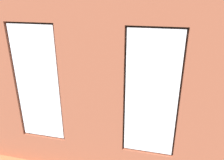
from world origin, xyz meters
The scene contains 17 objects.
ground_plane centered at (0.00, 0.00, -0.05)m, with size 7.30×5.63×0.10m, color #99663D.
brick_wall_with_windows centered at (0.00, 2.44, 1.61)m, with size 6.70×0.30×3.28m.
white_wall_right centered at (3.30, 0.20, 1.64)m, with size 0.10×4.63×3.28m, color white.
couch_by_window centered at (0.73, 1.79, 0.33)m, with size 1.89×0.87×0.80m.
couch_left centered at (-2.65, 0.78, 0.33)m, with size 1.01×1.90×0.80m.
coffee_table centered at (0.42, 0.29, 0.39)m, with size 1.37×0.89×0.43m.
cup_ceramic centered at (0.42, 0.29, 0.48)m, with size 0.07×0.07×0.09m, color #4C4C51.
candle_jar centered at (0.05, 0.14, 0.48)m, with size 0.08×0.08×0.09m, color #B7333D.
table_plant_small centered at (0.84, 0.43, 0.59)m, with size 0.19×0.19×0.29m.
remote_gray centered at (0.32, 0.43, 0.45)m, with size 0.05×0.17×0.02m, color #59595B.
media_console centered at (3.00, 0.46, 0.23)m, with size 0.91×0.42×0.46m, color black.
tv_flatscreen centered at (3.00, 0.45, 0.86)m, with size 1.15×0.20×0.79m.
potted_plant_between_couches centered at (-0.68, 1.74, 0.70)m, with size 0.80×0.85×1.31m.
potted_plant_corner_near_left centered at (-2.80, -1.81, 0.63)m, with size 0.78×0.64×1.21m.
potted_plant_mid_room_small centered at (-1.04, -0.76, 0.32)m, with size 0.30×0.30×0.50m.
potted_plant_near_tv centered at (2.45, 1.36, 0.63)m, with size 0.66×0.66×0.95m.
potted_plant_foreground_right centered at (2.70, -1.77, 0.65)m, with size 0.64×0.64×0.95m.
Camera 1 is at (-1.11, 5.66, 3.28)m, focal length 35.00 mm.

